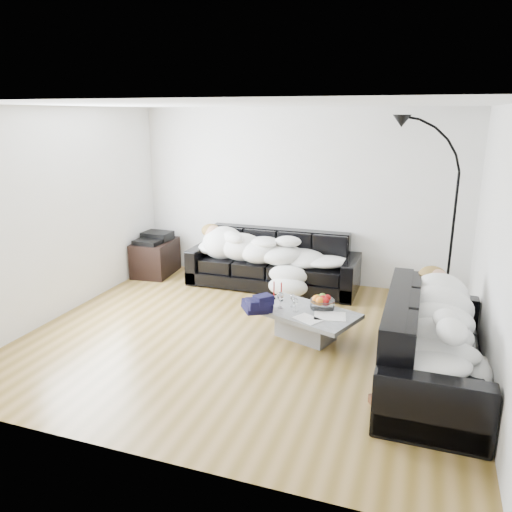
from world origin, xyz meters
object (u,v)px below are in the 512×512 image
(sleeper_back, at_px, (272,247))
(shoes, at_px, (392,396))
(coffee_table, at_px, (306,324))
(av_cabinet, at_px, (155,258))
(sofa_back, at_px, (273,260))
(sofa_right, at_px, (434,342))
(candle_right, at_px, (281,292))
(floor_lamp, at_px, (453,225))
(wine_glass_b, at_px, (280,300))
(candle_left, at_px, (274,291))
(wine_glass_c, at_px, (295,305))
(fruit_bowl, at_px, (322,301))
(wine_glass_a, at_px, (293,300))
(stereo, at_px, (154,237))
(sleeper_right, at_px, (437,321))

(sleeper_back, distance_m, shoes, 3.28)
(coffee_table, xyz_separation_m, av_cabinet, (-2.87, 1.55, 0.11))
(sofa_back, distance_m, sofa_right, 3.14)
(candle_right, bearing_deg, sofa_back, 111.27)
(floor_lamp, bearing_deg, av_cabinet, -167.27)
(wine_glass_b, relative_size, candle_left, 0.86)
(sofa_right, xyz_separation_m, shoes, (-0.33, -0.45, -0.39))
(sofa_right, distance_m, sleeper_back, 3.12)
(floor_lamp, bearing_deg, sofa_back, -166.90)
(wine_glass_c, xyz_separation_m, candle_left, (-0.35, 0.29, 0.03))
(sofa_back, height_order, candle_right, sofa_back)
(sofa_right, relative_size, fruit_bowl, 7.52)
(wine_glass_b, height_order, candle_left, candle_left)
(candle_right, bearing_deg, wine_glass_b, -76.51)
(candle_left, bearing_deg, wine_glass_a, -30.20)
(floor_lamp, bearing_deg, coffee_table, -121.66)
(sofa_back, relative_size, floor_lamp, 1.14)
(fruit_bowl, relative_size, candle_left, 1.28)
(fruit_bowl, xyz_separation_m, wine_glass_c, (-0.27, -0.19, -0.01))
(candle_right, relative_size, av_cabinet, 0.29)
(wine_glass_a, distance_m, wine_glass_c, 0.15)
(sofa_back, height_order, wine_glass_a, sofa_back)
(sofa_back, height_order, coffee_table, sofa_back)
(sleeper_back, distance_m, fruit_bowl, 1.76)
(coffee_table, relative_size, stereo, 2.59)
(sofa_back, height_order, wine_glass_b, sofa_back)
(shoes, bearing_deg, coffee_table, 119.02)
(coffee_table, height_order, wine_glass_c, wine_glass_c)
(wine_glass_b, bearing_deg, stereo, 148.65)
(candle_left, bearing_deg, sofa_back, 107.88)
(sleeper_right, relative_size, stereo, 4.15)
(av_cabinet, bearing_deg, shoes, -38.59)
(av_cabinet, xyz_separation_m, floor_lamp, (4.41, 0.12, 0.83))
(sleeper_back, height_order, sleeper_right, sleeper_right)
(sofa_back, relative_size, wine_glass_c, 16.13)
(sleeper_right, height_order, candle_left, sleeper_right)
(wine_glass_b, xyz_separation_m, stereo, (-2.56, 1.56, 0.18))
(sleeper_right, distance_m, candle_right, 1.93)
(candle_right, distance_m, floor_lamp, 2.49)
(wine_glass_a, bearing_deg, av_cabinet, 151.29)
(shoes, height_order, stereo, stereo)
(candle_right, bearing_deg, floor_lamp, 37.29)
(sofa_back, bearing_deg, wine_glass_b, -69.79)
(coffee_table, relative_size, av_cabinet, 1.44)
(sofa_right, height_order, shoes, sofa_right)
(stereo, bearing_deg, fruit_bowl, -23.35)
(sofa_back, distance_m, wine_glass_b, 1.70)
(wine_glass_a, bearing_deg, sofa_back, 115.28)
(sleeper_right, relative_size, shoes, 4.66)
(sofa_right, distance_m, shoes, 0.68)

